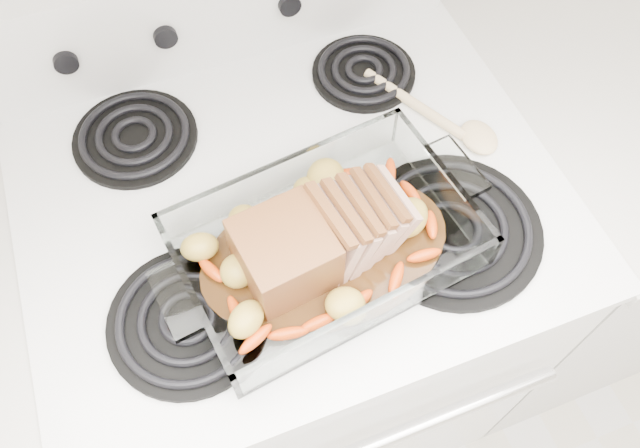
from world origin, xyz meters
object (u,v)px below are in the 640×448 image
object	(u,v)px
baking_dish	(325,247)
electric_range	(297,306)
pork_roast	(309,241)
counter_right	(567,214)

from	to	relation	value
baking_dish	electric_range	bearing A→B (deg)	85.79
electric_range	pork_roast	distance (m)	0.53
electric_range	counter_right	bearing A→B (deg)	-0.10
counter_right	pork_roast	distance (m)	0.87
electric_range	counter_right	distance (m)	0.67
electric_range	pork_roast	xyz separation A→B (m)	(-0.01, -0.14, 0.51)
electric_range	baking_dish	world-z (taller)	electric_range
counter_right	electric_range	bearing A→B (deg)	179.90
counter_right	pork_roast	size ratio (longest dim) A/B	4.01
electric_range	counter_right	world-z (taller)	electric_range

